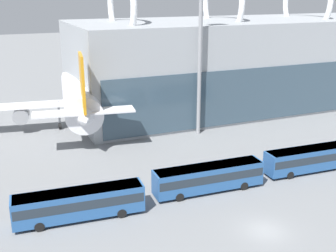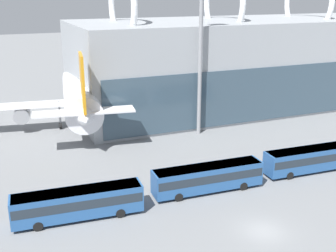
{
  "view_description": "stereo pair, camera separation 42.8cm",
  "coord_description": "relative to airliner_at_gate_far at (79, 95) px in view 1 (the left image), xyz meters",
  "views": [
    {
      "loc": [
        -23.22,
        -29.96,
        22.78
      ],
      "look_at": [
        -0.42,
        23.73,
        4.0
      ],
      "focal_mm": 45.0,
      "sensor_mm": 36.0,
      "label": 1
    },
    {
      "loc": [
        -22.82,
        -30.13,
        22.78
      ],
      "look_at": [
        -0.42,
        23.73,
        4.0
      ],
      "focal_mm": 45.0,
      "sensor_mm": 36.0,
      "label": 2
    }
  ],
  "objects": [
    {
      "name": "ground_plane",
      "position": [
        9.62,
        -41.5,
        -5.47
      ],
      "size": [
        440.0,
        440.0,
        0.0
      ],
      "primitive_type": "plane",
      "color": "slate"
    },
    {
      "name": "airliner_at_gate_far",
      "position": [
        0.0,
        0.0,
        0.0
      ],
      "size": [
        35.05,
        34.44,
        14.44
      ],
      "rotation": [
        0.0,
        0.0,
        1.42
      ],
      "color": "white",
      "rests_on": "ground_plane"
    },
    {
      "name": "airliner_parked_remote",
      "position": [
        55.56,
        20.09,
        -0.61
      ],
      "size": [
        30.45,
        30.08,
        13.22
      ],
      "rotation": [
        0.0,
        0.0,
        0.72
      ],
      "color": "silver",
      "rests_on": "ground_plane"
    },
    {
      "name": "shuttle_bus_0",
      "position": [
        -6.8,
        -31.96,
        -3.57
      ],
      "size": [
        13.57,
        3.59,
        3.23
      ],
      "rotation": [
        0.0,
        0.0,
        -0.08
      ],
      "color": "#285693",
      "rests_on": "ground_plane"
    },
    {
      "name": "shuttle_bus_1",
      "position": [
        8.57,
        -31.54,
        -3.57
      ],
      "size": [
        13.52,
        3.24,
        3.23
      ],
      "rotation": [
        0.0,
        0.0,
        -0.05
      ],
      "color": "#285693",
      "rests_on": "ground_plane"
    },
    {
      "name": "shuttle_bus_2",
      "position": [
        23.94,
        -31.62,
        -3.57
      ],
      "size": [
        13.53,
        3.28,
        3.23
      ],
      "rotation": [
        0.0,
        0.0,
        -0.05
      ],
      "color": "#285693",
      "rests_on": "ground_plane"
    },
    {
      "name": "floodlight_mast",
      "position": [
        17.17,
        -11.93,
        12.03
      ],
      "size": [
        2.69,
        2.69,
        27.12
      ],
      "color": "gray",
      "rests_on": "ground_plane"
    },
    {
      "name": "lane_stripe_0",
      "position": [
        30.6,
        -27.45,
        -5.47
      ],
      "size": [
        9.38,
        3.22,
        0.01
      ],
      "primitive_type": "cube",
      "rotation": [
        0.0,
        0.0,
        -0.31
      ],
      "color": "yellow",
      "rests_on": "ground_plane"
    }
  ]
}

